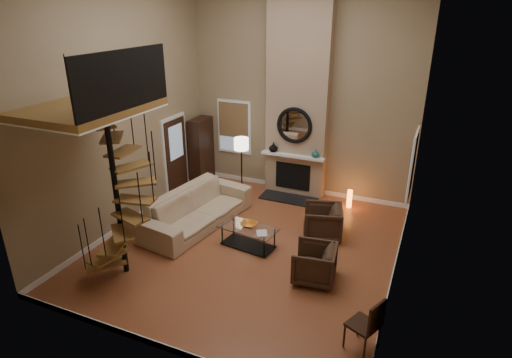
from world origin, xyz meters
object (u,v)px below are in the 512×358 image
at_px(floor_lamp, 241,149).
at_px(accent_lamp, 349,199).
at_px(hutch, 201,150).
at_px(coffee_table, 248,234).
at_px(sofa, 197,208).
at_px(armchair_far, 318,264).
at_px(armchair_near, 326,222).
at_px(side_chair, 368,323).

xyz_separation_m(floor_lamp, accent_lamp, (2.70, 0.65, -1.16)).
distance_m(hutch, floor_lamp, 1.84).
distance_m(coffee_table, accent_lamp, 3.15).
xyz_separation_m(sofa, armchair_far, (3.22, -1.05, -0.04)).
xyz_separation_m(armchair_near, floor_lamp, (-2.53, 1.01, 1.06)).
relative_size(accent_lamp, side_chair, 0.49).
distance_m(sofa, side_chair, 5.04).
distance_m(sofa, armchair_far, 3.39).
height_order(armchair_near, floor_lamp, floor_lamp).
distance_m(armchair_far, coffee_table, 1.80).
relative_size(hutch, side_chair, 1.97).
xyz_separation_m(hutch, armchair_far, (4.45, -3.40, -0.60)).
distance_m(hutch, coffee_table, 3.98).
bearing_deg(armchair_far, sofa, -115.71).
relative_size(sofa, armchair_far, 3.80).
bearing_deg(floor_lamp, sofa, -103.83).
height_order(sofa, accent_lamp, sofa).
relative_size(sofa, armchair_near, 3.57).
relative_size(sofa, accent_lamp, 6.51).
bearing_deg(accent_lamp, hutch, 178.87).
xyz_separation_m(armchair_far, coffee_table, (-1.70, 0.59, -0.07)).
bearing_deg(armchair_far, hutch, -135.16).
relative_size(floor_lamp, side_chair, 1.84).
relative_size(hutch, armchair_near, 2.19).
distance_m(armchair_near, side_chair, 3.42).
bearing_deg(sofa, coffee_table, -98.27).
xyz_separation_m(hutch, floor_lamp, (1.62, -0.74, 0.46)).
relative_size(armchair_near, floor_lamp, 0.49).
relative_size(coffee_table, accent_lamp, 2.85).
bearing_deg(floor_lamp, armchair_near, -21.78).
bearing_deg(floor_lamp, side_chair, -45.93).
bearing_deg(sofa, accent_lamp, -45.50).
bearing_deg(accent_lamp, floor_lamp, -166.41).
bearing_deg(coffee_table, accent_lamp, 59.89).
bearing_deg(coffee_table, armchair_far, -19.27).
bearing_deg(armchair_near, coffee_table, -68.99).
bearing_deg(accent_lamp, coffee_table, -120.11).
distance_m(coffee_table, side_chair, 3.51).
distance_m(hutch, sofa, 2.71).
distance_m(hutch, armchair_near, 4.55).
bearing_deg(sofa, armchair_far, -99.73).
relative_size(armchair_near, armchair_far, 1.06).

